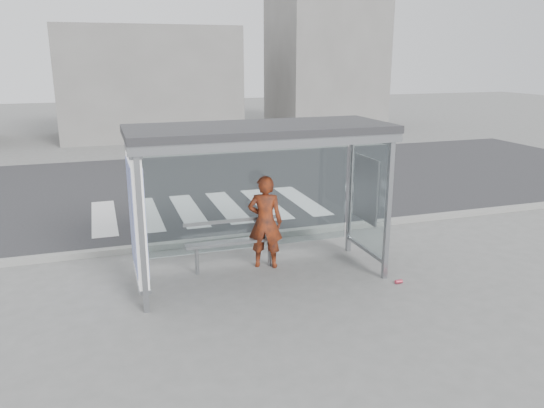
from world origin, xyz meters
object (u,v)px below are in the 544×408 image
Objects in this scene: person at (265,222)px; bench at (233,241)px; soda_can at (399,282)px; bus_shelter at (237,165)px.

person is 0.66m from bench.
soda_can is (2.47, -1.48, -0.49)m from bench.
soda_can is at bearing -31.01° from bench.
bench is (-0.58, 0.05, -0.32)m from person.
bench is at bearing 18.58° from person.
bus_shelter is 1.52m from bench.
bench is (0.02, 0.44, -1.46)m from bus_shelter.
bus_shelter is 34.18× the size of soda_can.
person reaches higher than bench.
soda_can is at bearing 166.31° from person.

